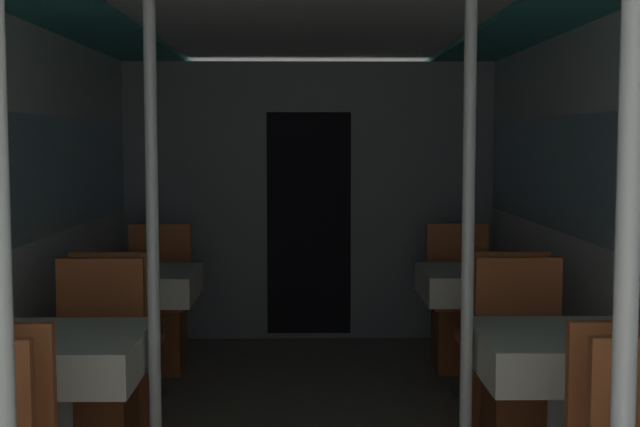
% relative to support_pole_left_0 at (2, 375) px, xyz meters
% --- Properties ---
extents(bulkhead_far, '(2.82, 0.09, 2.12)m').
position_rel_support_pole_left_0_xyz_m(bulkhead_far, '(0.63, 5.05, -0.00)').
color(bulkhead_far, slate).
rests_on(bulkhead_far, ground_plane).
extents(support_pole_left_0, '(0.05, 0.05, 2.12)m').
position_rel_support_pole_left_0_xyz_m(support_pole_left_0, '(0.00, 0.00, 0.00)').
color(support_pole_left_0, silver).
rests_on(support_pole_left_0, ground_plane).
extents(dining_table_left_1, '(0.69, 0.69, 0.75)m').
position_rel_support_pole_left_0_xyz_m(dining_table_left_1, '(-0.39, 1.75, -0.42)').
color(dining_table_left_1, '#4C4C51').
rests_on(dining_table_left_1, ground_plane).
extents(chair_left_far_1, '(0.42, 0.42, 0.96)m').
position_rel_support_pole_left_0_xyz_m(chair_left_far_1, '(-0.39, 2.35, -0.76)').
color(chair_left_far_1, brown).
rests_on(chair_left_far_1, ground_plane).
extents(support_pole_left_1, '(0.05, 0.05, 2.12)m').
position_rel_support_pole_left_0_xyz_m(support_pole_left_1, '(0.00, 1.75, 0.00)').
color(support_pole_left_1, silver).
rests_on(support_pole_left_1, ground_plane).
extents(dining_table_left_2, '(0.69, 0.69, 0.75)m').
position_rel_support_pole_left_0_xyz_m(dining_table_left_2, '(-0.39, 3.50, -0.42)').
color(dining_table_left_2, '#4C4C51').
rests_on(dining_table_left_2, ground_plane).
extents(chair_left_near_2, '(0.42, 0.42, 0.96)m').
position_rel_support_pole_left_0_xyz_m(chair_left_near_2, '(-0.39, 2.90, -0.76)').
color(chair_left_near_2, brown).
rests_on(chair_left_near_2, ground_plane).
extents(chair_left_far_2, '(0.42, 0.42, 0.96)m').
position_rel_support_pole_left_0_xyz_m(chair_left_far_2, '(-0.39, 4.10, -0.76)').
color(chair_left_far_2, brown).
rests_on(chair_left_far_2, ground_plane).
extents(support_pole_right_0, '(0.05, 0.05, 2.12)m').
position_rel_support_pole_left_0_xyz_m(support_pole_right_0, '(1.25, 0.00, 0.00)').
color(support_pole_right_0, silver).
rests_on(support_pole_right_0, ground_plane).
extents(dining_table_right_1, '(0.69, 0.69, 0.75)m').
position_rel_support_pole_left_0_xyz_m(dining_table_right_1, '(1.64, 1.75, -0.42)').
color(dining_table_right_1, '#4C4C51').
rests_on(dining_table_right_1, ground_plane).
extents(chair_right_far_1, '(0.42, 0.42, 0.96)m').
position_rel_support_pole_left_0_xyz_m(chair_right_far_1, '(1.64, 2.35, -0.76)').
color(chair_right_far_1, brown).
rests_on(chair_right_far_1, ground_plane).
extents(support_pole_right_1, '(0.05, 0.05, 2.12)m').
position_rel_support_pole_left_0_xyz_m(support_pole_right_1, '(1.25, 1.75, 0.00)').
color(support_pole_right_1, silver).
rests_on(support_pole_right_1, ground_plane).
extents(dining_table_right_2, '(0.69, 0.69, 0.75)m').
position_rel_support_pole_left_0_xyz_m(dining_table_right_2, '(1.64, 3.50, -0.42)').
color(dining_table_right_2, '#4C4C51').
rests_on(dining_table_right_2, ground_plane).
extents(chair_right_near_2, '(0.42, 0.42, 0.96)m').
position_rel_support_pole_left_0_xyz_m(chair_right_near_2, '(1.64, 2.90, -0.76)').
color(chair_right_near_2, brown).
rests_on(chair_right_near_2, ground_plane).
extents(chair_right_far_2, '(0.42, 0.42, 0.96)m').
position_rel_support_pole_left_0_xyz_m(chair_right_far_2, '(1.64, 4.10, -0.76)').
color(chair_right_far_2, brown).
rests_on(chair_right_far_2, ground_plane).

